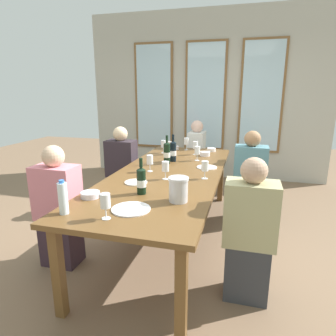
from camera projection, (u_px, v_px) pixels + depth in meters
The scene contains 29 objects.
ground_plane at pixel (168, 238), 3.21m from camera, with size 12.00×12.00×0.00m, color brown.
back_wall_with_windows at pixel (205, 97), 5.22m from camera, with size 4.26×0.10×2.90m.
dining_table at pixel (168, 178), 3.04m from camera, with size 1.06×2.78×0.74m.
white_plate_0 at pixel (136, 182), 2.69m from camera, with size 0.21×0.21×0.01m, color white.
white_plate_1 at pixel (132, 209), 2.08m from camera, with size 0.28×0.28×0.01m, color white.
white_plate_2 at pixel (207, 167), 3.22m from camera, with size 0.22×0.22×0.01m, color white.
metal_pitcher at pixel (178, 189), 2.22m from camera, with size 0.16×0.16×0.19m.
wine_bottle_0 at pixel (167, 153), 3.37m from camera, with size 0.08×0.08×0.33m.
wine_bottle_1 at pixel (141, 181), 2.38m from camera, with size 0.08×0.08×0.30m.
wine_bottle_2 at pixel (173, 151), 3.48m from camera, with size 0.08×0.08×0.32m.
tasting_bowl_0 at pixel (90, 195), 2.32m from camera, with size 0.15×0.15×0.04m, color white.
tasting_bowl_1 at pixel (175, 148), 4.21m from camera, with size 0.12×0.12×0.05m, color white.
tasting_bowl_2 at pixel (205, 154), 3.79m from camera, with size 0.13×0.13×0.05m, color white.
tasting_bowl_3 at pixel (211, 150), 4.07m from camera, with size 0.12×0.12×0.05m, color white.
water_bottle at pixel (63, 198), 1.99m from camera, with size 0.06×0.06×0.24m.
wine_glass_0 at pixel (186, 142), 4.15m from camera, with size 0.07×0.07×0.17m.
wine_glass_1 at pixel (163, 144), 3.95m from camera, with size 0.07×0.07×0.17m.
wine_glass_2 at pixel (169, 146), 3.86m from camera, with size 0.07×0.07×0.17m.
wine_glass_3 at pixel (205, 166), 2.79m from camera, with size 0.07×0.07×0.17m.
wine_glass_4 at pixel (105, 201), 1.91m from camera, with size 0.07×0.07×0.17m.
wine_glass_5 at pixel (150, 160), 3.05m from camera, with size 0.07×0.07×0.17m.
wine_glass_6 at pixel (165, 167), 2.77m from camera, with size 0.07×0.07×0.17m.
wine_glass_7 at pixel (195, 146), 3.85m from camera, with size 0.07×0.07×0.17m.
wine_glass_8 at pixel (197, 151), 3.52m from camera, with size 0.07×0.07×0.17m.
seated_person_0 at pixel (59, 210), 2.63m from camera, with size 0.38×0.24×1.11m.
seated_person_1 at pixel (249, 234), 2.18m from camera, with size 0.38×0.24×1.11m.
seated_person_2 at pixel (122, 170), 3.92m from camera, with size 0.38×0.24×1.11m.
seated_person_3 at pixel (250, 179), 3.54m from camera, with size 0.38×0.24×1.11m.
seated_person_4 at pixel (196, 157), 4.70m from camera, with size 0.24×0.38×1.11m.
Camera 1 is at (0.76, -2.81, 1.56)m, focal length 31.45 mm.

